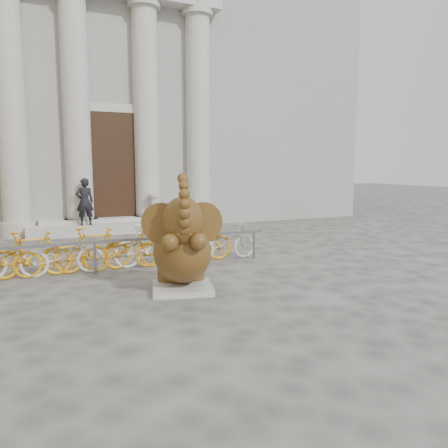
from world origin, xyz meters
name	(u,v)px	position (x,y,z in m)	size (l,w,h in m)	color
ground	(232,313)	(0.00, 0.00, 0.00)	(80.00, 80.00, 0.00)	#474442
classical_building	(91,84)	(0.00, 14.93, 5.98)	(22.00, 10.70, 12.00)	gray
entrance_steps	(118,227)	(0.00, 9.40, 0.18)	(6.00, 1.20, 0.36)	#A8A59E
elephant_statue	(182,249)	(-0.32, 1.48, 0.80)	(1.43, 1.72, 2.19)	#A8A59E
bike_rack	(93,250)	(-1.61, 3.74, 0.50)	(8.14, 0.53, 1.00)	slate
pedestrian	(85,202)	(-1.14, 9.05, 1.14)	(0.57, 0.38, 1.57)	black
balustrade_post	(154,209)	(1.24, 9.10, 0.81)	(0.40, 0.40, 0.97)	#A8A59E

